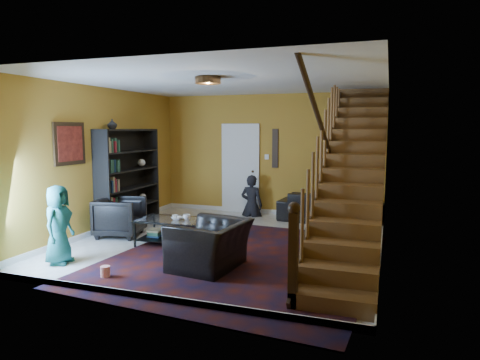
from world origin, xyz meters
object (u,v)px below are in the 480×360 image
(sofa, at_px, (330,207))
(armchair_right, at_px, (210,245))
(armchair_left, at_px, (120,217))
(bookshelf, at_px, (129,179))
(coffee_table, at_px, (174,230))

(sofa, relative_size, armchair_right, 2.03)
(sofa, relative_size, armchair_left, 2.69)
(bookshelf, bearing_deg, coffee_table, -33.93)
(sofa, height_order, coffee_table, sofa)
(sofa, xyz_separation_m, armchair_right, (-1.22, -3.73, 0.03))
(armchair_left, height_order, armchair_right, armchair_left)
(sofa, bearing_deg, bookshelf, 28.87)
(armchair_right, bearing_deg, bookshelf, -120.47)
(armchair_right, xyz_separation_m, coffee_table, (-1.10, 0.96, -0.08))
(armchair_left, xyz_separation_m, coffee_table, (1.23, -0.22, -0.10))
(bookshelf, xyz_separation_m, sofa, (3.90, 1.70, -0.65))
(armchair_right, bearing_deg, armchair_left, -110.31)
(bookshelf, relative_size, sofa, 0.92)
(armchair_right, distance_m, coffee_table, 1.46)
(coffee_table, bearing_deg, armchair_right, -41.15)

